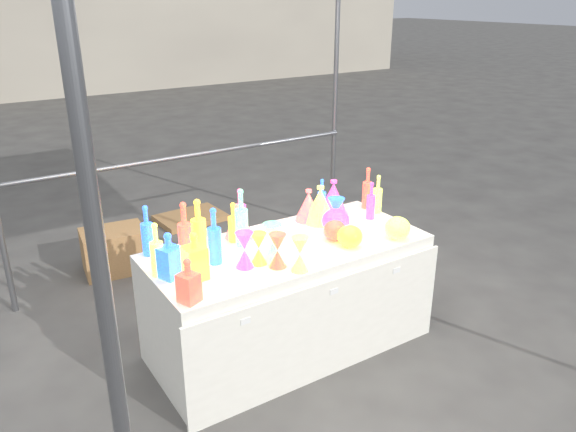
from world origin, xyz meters
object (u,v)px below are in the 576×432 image
display_table (289,297)px  cardboard_box_closed (114,250)px  bottle_0 (198,227)px  lampshade_0 (239,221)px  decanter_0 (195,256)px  hourglass_0 (278,251)px  globe_0 (350,238)px

display_table → cardboard_box_closed: (-0.65, 1.76, -0.19)m
bottle_0 → display_table: bearing=-21.4°
display_table → lampshade_0: bearing=124.8°
decanter_0 → hourglass_0: (0.46, -0.13, -0.04)m
hourglass_0 → decanter_0: bearing=164.7°
bottle_0 → decanter_0: (-0.16, -0.29, -0.04)m
lampshade_0 → hourglass_0: bearing=-91.1°
decanter_0 → display_table: bearing=4.5°
bottle_0 → globe_0: (0.84, -0.43, -0.11)m
cardboard_box_closed → globe_0: 2.29m
display_table → decanter_0: decanter_0 is taller
decanter_0 → globe_0: decanter_0 is taller
cardboard_box_closed → lampshade_0: (0.45, -1.47, 0.68)m
globe_0 → bottle_0: bearing=152.9°
decanter_0 → hourglass_0: size_ratio=1.36×
decanter_0 → hourglass_0: decanter_0 is taller
bottle_0 → decanter_0: bearing=-118.4°
display_table → bottle_0: (-0.52, 0.20, 0.55)m
cardboard_box_closed → globe_0: globe_0 is taller
cardboard_box_closed → bottle_0: 1.73m
hourglass_0 → display_table: bearing=44.7°
globe_0 → decanter_0: bearing=172.1°
display_table → bottle_0: bottle_0 is taller
cardboard_box_closed → hourglass_0: hourglass_0 is taller
display_table → lampshade_0: 0.60m
lampshade_0 → display_table: bearing=-54.6°
globe_0 → lampshade_0: 0.73m
hourglass_0 → lampshade_0: bearing=88.3°
decanter_0 → globe_0: size_ratio=1.77×
display_table → decanter_0: 0.86m
cardboard_box_closed → bottle_0: (0.13, -1.55, 0.74)m
decanter_0 → lampshade_0: (0.48, 0.38, -0.03)m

